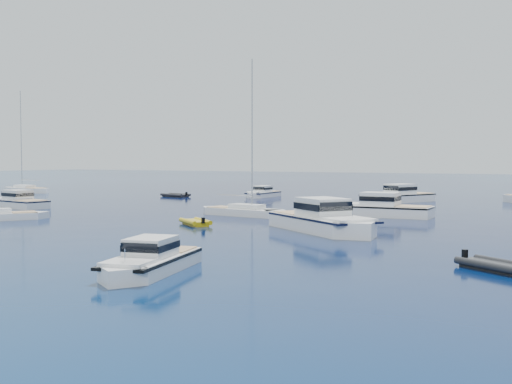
# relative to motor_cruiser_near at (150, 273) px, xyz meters

# --- Properties ---
(ground) EXTENTS (400.00, 400.00, 0.00)m
(ground) POSITION_rel_motor_cruiser_near_xyz_m (-8.75, 1.39, 0.00)
(ground) COLOR navy
(ground) RESTS_ON ground
(motor_cruiser_near) EXTENTS (4.16, 8.25, 2.08)m
(motor_cruiser_near) POSITION_rel_motor_cruiser_near_xyz_m (0.00, 0.00, 0.00)
(motor_cruiser_near) COLOR silver
(motor_cruiser_near) RESTS_ON ground
(motor_cruiser_right) EXTENTS (11.66, 9.78, 3.09)m
(motor_cruiser_right) POSITION_rel_motor_cruiser_near_xyz_m (0.81, 18.73, 0.00)
(motor_cruiser_right) COLOR white
(motor_cruiser_right) RESTS_ON ground
(motor_cruiser_centre) EXTENTS (10.73, 3.52, 2.80)m
(motor_cruiser_centre) POSITION_rel_motor_cruiser_near_xyz_m (0.48, 32.19, 0.00)
(motor_cruiser_centre) COLOR white
(motor_cruiser_centre) RESTS_ON ground
(motor_cruiser_far_l) EXTENTS (9.55, 4.24, 2.42)m
(motor_cruiser_far_l) POSITION_rel_motor_cruiser_near_xyz_m (-36.54, 23.16, 0.00)
(motor_cruiser_far_l) COLOR silver
(motor_cruiser_far_l) RESTS_ON ground
(motor_cruiser_distant) EXTENTS (7.70, 10.99, 2.80)m
(motor_cruiser_distant) POSITION_rel_motor_cruiser_near_xyz_m (-3.02, 51.25, 0.00)
(motor_cruiser_distant) COLOR white
(motor_cruiser_distant) RESTS_ON ground
(motor_cruiser_horizon) EXTENTS (2.36, 7.65, 2.01)m
(motor_cruiser_horizon) POSITION_rel_motor_cruiser_near_xyz_m (-22.01, 51.72, 0.00)
(motor_cruiser_horizon) COLOR white
(motor_cruiser_horizon) RESTS_ON ground
(sailboat_centre) EXTENTS (10.25, 3.69, 14.74)m
(sailboat_centre) POSITION_rel_motor_cruiser_near_xyz_m (-10.62, 26.86, 0.00)
(sailboat_centre) COLOR silver
(sailboat_centre) RESTS_ON ground
(sailboat_far_l) EXTENTS (11.49, 4.62, 16.42)m
(sailboat_far_l) POSITION_rel_motor_cruiser_near_xyz_m (-60.07, 44.59, 0.00)
(sailboat_far_l) COLOR white
(sailboat_far_l) RESTS_ON ground
(tender_yellow) EXTENTS (4.03, 3.68, 0.95)m
(tender_yellow) POSITION_rel_motor_cruiser_near_xyz_m (-9.86, 18.00, 0.00)
(tender_yellow) COLOR #C2A40B
(tender_yellow) RESTS_ON ground
(tender_grey_near) EXTENTS (4.16, 3.66, 0.95)m
(tender_grey_near) POSITION_rel_motor_cruiser_near_xyz_m (13.75, 8.35, 0.00)
(tender_grey_near) COLOR black
(tender_grey_near) RESTS_ON ground
(tender_grey_far) EXTENTS (4.74, 3.14, 0.95)m
(tender_grey_far) POSITION_rel_motor_cruiser_near_xyz_m (-32.84, 46.59, 0.00)
(tender_grey_far) COLOR black
(tender_grey_far) RESTS_ON ground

